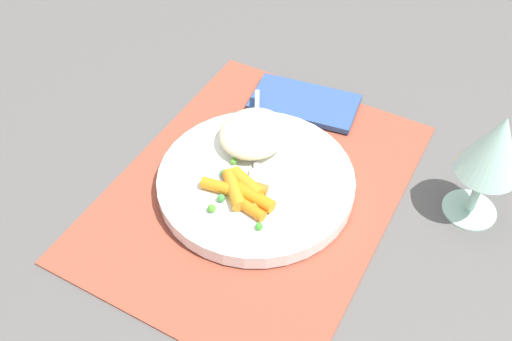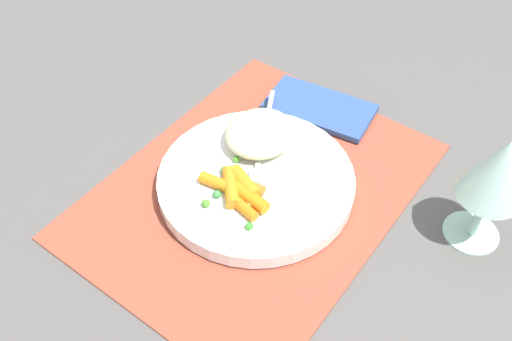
% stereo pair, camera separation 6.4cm
% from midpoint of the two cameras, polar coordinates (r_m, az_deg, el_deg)
% --- Properties ---
extents(ground_plane, '(2.40, 2.40, 0.00)m').
position_cam_midpoint_polar(ground_plane, '(0.71, 2.57, -2.07)').
color(ground_plane, '#565451').
extents(placemat, '(0.43, 0.32, 0.01)m').
position_cam_midpoint_polar(placemat, '(0.71, 2.58, -1.91)').
color(placemat, '#9E4733').
rests_on(placemat, ground_plane).
extents(plate, '(0.24, 0.24, 0.02)m').
position_cam_midpoint_polar(plate, '(0.70, 2.61, -1.23)').
color(plate, white).
rests_on(plate, placemat).
extents(rice_mound, '(0.09, 0.08, 0.03)m').
position_cam_midpoint_polar(rice_mound, '(0.72, 2.91, 3.57)').
color(rice_mound, beige).
rests_on(rice_mound, plate).
extents(carrot_portion, '(0.06, 0.09, 0.02)m').
position_cam_midpoint_polar(carrot_portion, '(0.67, 0.92, -1.92)').
color(carrot_portion, orange).
rests_on(carrot_portion, plate).
extents(pea_scatter, '(0.09, 0.08, 0.01)m').
position_cam_midpoint_polar(pea_scatter, '(0.67, 0.42, -2.38)').
color(pea_scatter, '#409545').
rests_on(pea_scatter, plate).
extents(fork, '(0.18, 0.10, 0.01)m').
position_cam_midpoint_polar(fork, '(0.72, 3.01, 1.72)').
color(fork, '#B8B8B8').
rests_on(fork, plate).
extents(wine_glass, '(0.07, 0.07, 0.15)m').
position_cam_midpoint_polar(wine_glass, '(0.65, 25.33, -0.32)').
color(wine_glass, '#B2E0CC').
rests_on(wine_glass, ground_plane).
extents(napkin, '(0.10, 0.16, 0.01)m').
position_cam_midpoint_polar(napkin, '(0.82, 8.54, 6.07)').
color(napkin, '#33518C').
rests_on(napkin, placemat).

